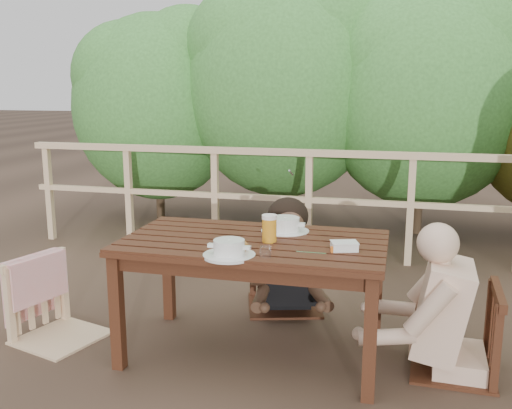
% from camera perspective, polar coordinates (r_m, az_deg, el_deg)
% --- Properties ---
extents(ground, '(60.00, 60.00, 0.00)m').
position_cam_1_polar(ground, '(3.52, -0.21, -14.66)').
color(ground, '#4D382A').
rests_on(ground, ground).
extents(table, '(1.50, 0.84, 0.69)m').
position_cam_1_polar(table, '(3.38, -0.21, -9.40)').
color(table, '#351A0E').
rests_on(table, ground).
extents(chair_left, '(0.60, 0.60, 0.97)m').
position_cam_1_polar(chair_left, '(3.73, -19.38, -5.80)').
color(chair_left, tan).
rests_on(chair_left, ground).
extents(chair_far, '(0.63, 0.63, 1.03)m').
position_cam_1_polar(chair_far, '(4.03, 2.93, -3.38)').
color(chair_far, '#351A0E').
rests_on(chair_far, ground).
extents(chair_right, '(0.49, 0.49, 0.95)m').
position_cam_1_polar(chair_right, '(3.33, 19.58, -8.12)').
color(chair_right, '#351A0E').
rests_on(chair_right, ground).
extents(woman, '(0.66, 0.74, 1.26)m').
position_cam_1_polar(woman, '(4.02, 3.00, -1.68)').
color(woman, black).
rests_on(woman, ground).
extents(diner_right, '(0.71, 0.59, 1.39)m').
position_cam_1_polar(diner_right, '(3.27, 20.37, -4.50)').
color(diner_right, beige).
rests_on(diner_right, ground).
extents(railing, '(5.60, 0.10, 1.01)m').
position_cam_1_polar(railing, '(5.22, 5.30, -0.01)').
color(railing, tan).
rests_on(railing, ground).
extents(hedge_row, '(6.60, 1.60, 3.80)m').
position_cam_1_polar(hedge_row, '(6.27, 11.09, 14.61)').
color(hedge_row, '#376F2E').
rests_on(hedge_row, ground).
extents(soup_near, '(0.28, 0.28, 0.09)m').
position_cam_1_polar(soup_near, '(2.98, -2.71, -4.42)').
color(soup_near, white).
rests_on(soup_near, table).
extents(soup_far, '(0.29, 0.29, 0.10)m').
position_cam_1_polar(soup_far, '(3.45, 2.94, -2.09)').
color(soup_far, white).
rests_on(soup_far, table).
extents(bread_roll, '(0.13, 0.10, 0.07)m').
position_cam_1_polar(bread_roll, '(3.05, -1.91, -4.17)').
color(bread_roll, '#9B6632').
rests_on(bread_roll, table).
extents(beer_glass, '(0.09, 0.09, 0.17)m').
position_cam_1_polar(beer_glass, '(3.21, 1.35, -2.51)').
color(beer_glass, orange).
rests_on(beer_glass, table).
extents(tumbler, '(0.06, 0.06, 0.07)m').
position_cam_1_polar(tumbler, '(2.93, 0.96, -4.86)').
color(tumbler, white).
rests_on(tumbler, table).
extents(butter_tub, '(0.17, 0.14, 0.06)m').
position_cam_1_polar(butter_tub, '(3.09, 8.84, -4.26)').
color(butter_tub, white).
rests_on(butter_tub, table).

